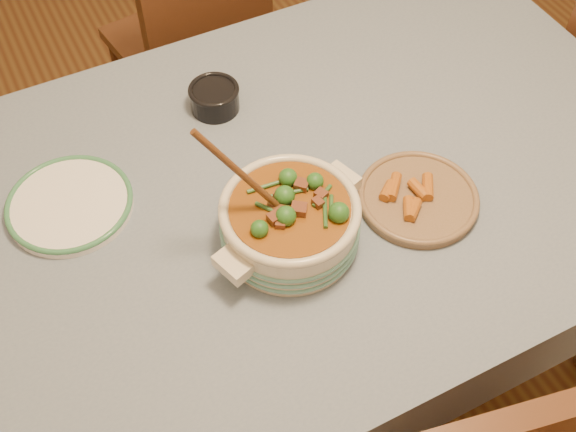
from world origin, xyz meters
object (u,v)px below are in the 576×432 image
object	(u,v)px
white_plate	(70,204)
dining_table	(297,206)
condiment_bowl	(214,97)
fried_plate	(418,197)
stew_casserole	(290,220)
chair_far	(196,41)

from	to	relation	value
white_plate	dining_table	bearing A→B (deg)	-17.49
condiment_bowl	fried_plate	xyz separation A→B (m)	(0.26, -0.44, -0.02)
dining_table	condiment_bowl	xyz separation A→B (m)	(-0.07, 0.28, 0.13)
stew_casserole	chair_far	size ratio (longest dim) A/B	0.39
white_plate	chair_far	world-z (taller)	chair_far
stew_casserole	chair_far	xyz separation A→B (m)	(0.17, 0.97, -0.33)
stew_casserole	fried_plate	size ratio (longest dim) A/B	1.13
condiment_bowl	fried_plate	bearing A→B (deg)	-59.51
chair_far	white_plate	bearing A→B (deg)	44.05
stew_casserole	fried_plate	bearing A→B (deg)	-6.38
condiment_bowl	dining_table	bearing A→B (deg)	-76.04
dining_table	stew_casserole	world-z (taller)	stew_casserole
condiment_bowl	chair_far	size ratio (longest dim) A/B	0.15
condiment_bowl	fried_plate	size ratio (longest dim) A/B	0.43
fried_plate	white_plate	bearing A→B (deg)	154.39
white_plate	fried_plate	bearing A→B (deg)	-25.61
chair_far	fried_plate	bearing A→B (deg)	87.72
dining_table	stew_casserole	xyz separation A→B (m)	(-0.09, -0.13, 0.16)
dining_table	stew_casserole	distance (m)	0.23
dining_table	white_plate	world-z (taller)	white_plate
white_plate	fried_plate	size ratio (longest dim) A/B	0.92
white_plate	condiment_bowl	distance (m)	0.41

